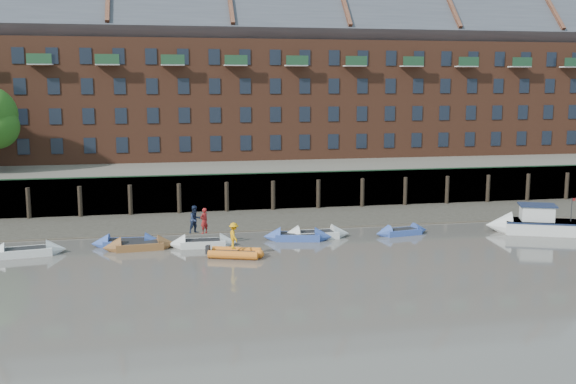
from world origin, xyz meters
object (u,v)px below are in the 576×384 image
object	(u,v)px
person_rib_crew	(234,236)
motor_launch	(527,223)
person_rower_b	(195,219)
rowboat_1	(127,243)
rowboat_5	(315,235)
rowboat_6	(402,232)
rib_tender	(237,253)
rowboat_3	(203,243)
person_rower_a	(204,221)
rowboat_0	(26,252)
rowboat_4	(298,237)
rowboat_2	(140,246)

from	to	relation	value
person_rib_crew	motor_launch	bearing A→B (deg)	-90.60
person_rower_b	rowboat_1	bearing A→B (deg)	141.02
rowboat_1	motor_launch	bearing A→B (deg)	1.72
rowboat_5	rowboat_6	world-z (taller)	rowboat_5
rib_tender	person_rib_crew	world-z (taller)	person_rib_crew
rowboat_3	person_rower_a	world-z (taller)	person_rower_a
rowboat_1	rowboat_0	bearing A→B (deg)	-163.95
rowboat_3	person_rower_b	size ratio (longest dim) A/B	2.51
rowboat_0	person_rower_a	xyz separation A→B (m)	(11.38, 0.24, 1.52)
rowboat_1	rib_tender	xyz separation A→B (m)	(6.94, -4.21, 0.02)
rowboat_0	rowboat_4	xyz separation A→B (m)	(17.93, 0.93, -0.01)
rowboat_1	rowboat_2	size ratio (longest dim) A/B	0.99
motor_launch	rowboat_0	bearing A→B (deg)	21.63
rowboat_0	rowboat_4	bearing A→B (deg)	-6.15
rib_tender	person_rower_a	xyz separation A→B (m)	(-1.83, 3.15, 1.51)
person_rower_b	rowboat_5	bearing A→B (deg)	-22.88
rowboat_4	person_rib_crew	distance (m)	6.35
rowboat_3	person_rib_crew	xyz separation A→B (m)	(1.75, -3.17, 1.16)
rib_tender	person_rower_a	world-z (taller)	person_rower_a
rowboat_3	rowboat_4	xyz separation A→B (m)	(6.67, 0.69, 0.01)
rowboat_1	rowboat_2	xyz separation A→B (m)	(0.83, -1.02, 0.00)
rowboat_2	rowboat_4	size ratio (longest dim) A/B	0.98
rowboat_6	person_rib_crew	distance (m)	13.40
rib_tender	person_rower_b	bearing A→B (deg)	144.82
rowboat_3	rowboat_6	distance (m)	14.49
rowboat_5	rowboat_2	bearing A→B (deg)	-175.61
rowboat_4	rowboat_5	xyz separation A→B (m)	(1.36, 0.36, 0.01)
rowboat_6	person_rower_a	size ratio (longest dim) A/B	2.49
person_rower_b	rib_tender	bearing A→B (deg)	-82.92
rowboat_5	rowboat_6	distance (m)	6.43
rowboat_3	person_rib_crew	world-z (taller)	person_rib_crew
rowboat_1	person_rib_crew	size ratio (longest dim) A/B	2.91
rowboat_0	rib_tender	xyz separation A→B (m)	(13.20, -2.91, 0.01)
rowboat_1	rowboat_3	size ratio (longest dim) A/B	1.03
rowboat_2	rib_tender	world-z (taller)	rowboat_2
rowboat_0	rowboat_3	bearing A→B (deg)	-7.88
rowboat_0	rowboat_1	world-z (taller)	rowboat_0
rowboat_3	rowboat_5	xyz separation A→B (m)	(8.03, 1.05, 0.01)
rowboat_1	person_rib_crew	distance (m)	8.04
rowboat_1	motor_launch	distance (m)	28.70
rowboat_2	rib_tender	size ratio (longest dim) A/B	1.37
rowboat_6	person_rower_b	world-z (taller)	person_rower_b
rowboat_5	person_rower_a	world-z (taller)	person_rower_a
rowboat_4	person_rower_b	xyz separation A→B (m)	(-7.13, -0.47, 1.60)
motor_launch	rowboat_1	bearing A→B (deg)	19.03
rowboat_3	rowboat_4	bearing A→B (deg)	8.06
rowboat_0	rowboat_5	world-z (taller)	same
rib_tender	rowboat_2	bearing A→B (deg)	171.71
rowboat_5	rowboat_6	size ratio (longest dim) A/B	1.15
rowboat_3	person_rib_crew	size ratio (longest dim) A/B	2.81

